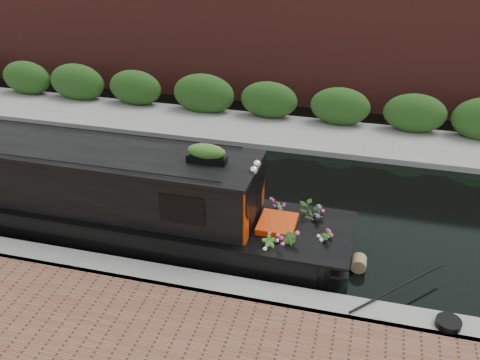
# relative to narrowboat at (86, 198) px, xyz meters

# --- Properties ---
(ground) EXTENTS (80.00, 80.00, 0.00)m
(ground) POSITION_rel_narrowboat_xyz_m (2.56, 1.87, -0.76)
(ground) COLOR black
(ground) RESTS_ON ground
(near_bank_coping) EXTENTS (40.00, 0.60, 0.50)m
(near_bank_coping) POSITION_rel_narrowboat_xyz_m (2.56, -1.43, -0.76)
(near_bank_coping) COLOR gray
(near_bank_coping) RESTS_ON ground
(far_bank_path) EXTENTS (40.00, 2.40, 0.34)m
(far_bank_path) POSITION_rel_narrowboat_xyz_m (2.56, 6.07, -0.76)
(far_bank_path) COLOR gray
(far_bank_path) RESTS_ON ground
(far_hedge) EXTENTS (40.00, 1.10, 2.80)m
(far_hedge) POSITION_rel_narrowboat_xyz_m (2.56, 6.97, -0.76)
(far_hedge) COLOR #214617
(far_hedge) RESTS_ON ground
(far_brick_wall) EXTENTS (40.00, 1.00, 8.00)m
(far_brick_wall) POSITION_rel_narrowboat_xyz_m (2.56, 9.07, -0.76)
(far_brick_wall) COLOR maroon
(far_brick_wall) RESTS_ON ground
(narrowboat) EXTENTS (10.96, 1.99, 2.58)m
(narrowboat) POSITION_rel_narrowboat_xyz_m (0.00, 0.00, 0.00)
(narrowboat) COLOR black
(narrowboat) RESTS_ON ground
(rope_fender) EXTENTS (0.30, 0.32, 0.30)m
(rope_fender) POSITION_rel_narrowboat_xyz_m (5.89, -0.00, -0.61)
(rope_fender) COLOR olive
(rope_fender) RESTS_ON ground
(coiled_mooring_rope) EXTENTS (0.43, 0.43, 0.12)m
(coiled_mooring_rope) POSITION_rel_narrowboat_xyz_m (7.44, -1.48, -0.45)
(coiled_mooring_rope) COLOR black
(coiled_mooring_rope) RESTS_ON near_bank_coping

